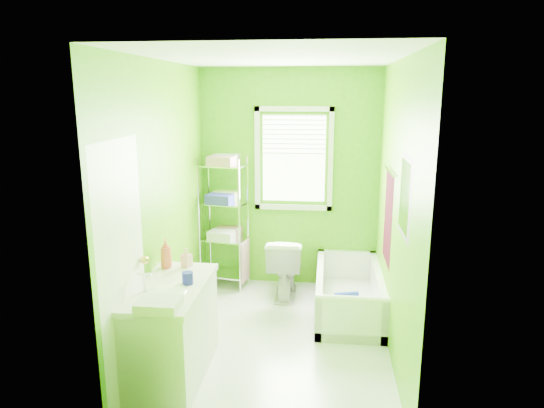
# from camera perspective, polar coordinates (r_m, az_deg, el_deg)

# --- Properties ---
(ground) EXTENTS (2.90, 2.90, 0.00)m
(ground) POSITION_cam_1_polar(r_m,az_deg,el_deg) (4.84, 0.52, -15.59)
(ground) COLOR silver
(ground) RESTS_ON ground
(room_envelope) EXTENTS (2.14, 2.94, 2.62)m
(room_envelope) POSITION_cam_1_polar(r_m,az_deg,el_deg) (4.32, 0.57, 2.73)
(room_envelope) COLOR #4A9C07
(room_envelope) RESTS_ON ground
(window) EXTENTS (0.92, 0.05, 1.22)m
(window) POSITION_cam_1_polar(r_m,az_deg,el_deg) (5.71, 2.58, 5.94)
(window) COLOR white
(window) RESTS_ON ground
(door) EXTENTS (0.09, 0.80, 2.00)m
(door) POSITION_cam_1_polar(r_m,az_deg,el_deg) (3.79, -17.08, -7.95)
(door) COLOR white
(door) RESTS_ON ground
(right_wall_decor) EXTENTS (0.04, 1.48, 1.17)m
(right_wall_decor) POSITION_cam_1_polar(r_m,az_deg,el_deg) (4.36, 14.18, -0.61)
(right_wall_decor) COLOR #3E0713
(right_wall_decor) RESTS_ON ground
(bathtub) EXTENTS (0.69, 1.47, 0.48)m
(bathtub) POSITION_cam_1_polar(r_m,az_deg,el_deg) (5.36, 8.97, -10.95)
(bathtub) COLOR white
(bathtub) RESTS_ON ground
(toilet) EXTENTS (0.41, 0.71, 0.72)m
(toilet) POSITION_cam_1_polar(r_m,az_deg,el_deg) (5.63, 1.55, -7.33)
(toilet) COLOR white
(toilet) RESTS_ON ground
(vanity) EXTENTS (0.55, 1.10, 1.07)m
(vanity) POSITION_cam_1_polar(r_m,az_deg,el_deg) (4.18, -11.69, -14.10)
(vanity) COLOR silver
(vanity) RESTS_ON ground
(wire_shelf_unit) EXTENTS (0.58, 0.47, 1.60)m
(wire_shelf_unit) POSITION_cam_1_polar(r_m,az_deg,el_deg) (5.78, -5.53, -0.44)
(wire_shelf_unit) COLOR silver
(wire_shelf_unit) RESTS_ON ground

